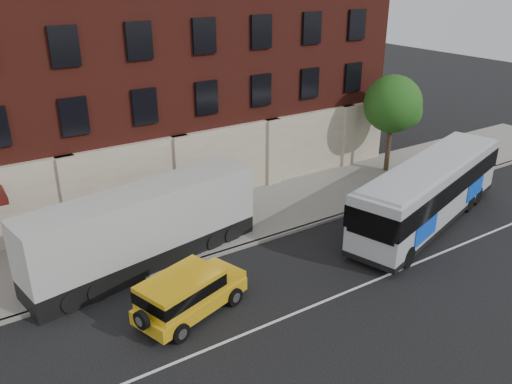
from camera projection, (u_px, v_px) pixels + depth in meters
ground at (316, 314)px, 20.25m from camera, size 120.00×120.00×0.00m
sidewalk at (207, 224)px, 27.16m from camera, size 60.00×6.00×0.15m
kerb at (237, 248)px, 24.85m from camera, size 60.00×0.25×0.15m
lane_line at (308, 308)px, 20.63m from camera, size 60.00×0.12×0.01m
building at (138, 57)px, 30.29m from camera, size 30.00×12.10×15.00m
sign_pole at (46, 275)px, 20.18m from camera, size 0.30×0.20×2.50m
street_tree at (393, 106)px, 32.56m from camera, size 3.60×3.60×6.20m
city_bus at (430, 190)px, 26.75m from camera, size 12.72×6.19×3.42m
yellow_suv at (187, 293)px, 19.79m from camera, size 4.88×3.13×1.82m
shipping_container at (145, 229)px, 22.99m from camera, size 11.11×4.07×3.63m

